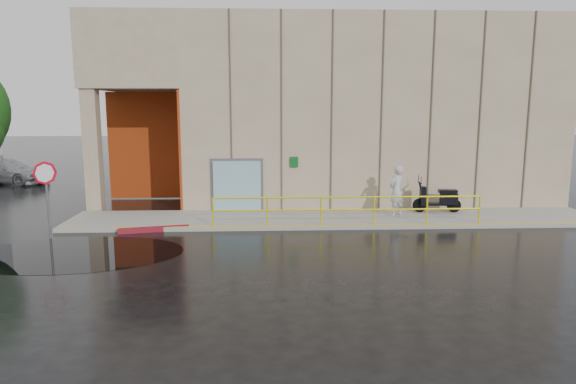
# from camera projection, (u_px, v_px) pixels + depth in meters

# --- Properties ---
(ground) EXTENTS (120.00, 120.00, 0.00)m
(ground) POSITION_uv_depth(u_px,v_px,m) (220.00, 256.00, 14.99)
(ground) COLOR black
(ground) RESTS_ON ground
(sidewalk) EXTENTS (20.00, 3.00, 0.15)m
(sidewalk) POSITION_uv_depth(u_px,v_px,m) (335.00, 219.00, 19.58)
(sidewalk) COLOR gray
(sidewalk) RESTS_ON ground
(building) EXTENTS (20.00, 10.17, 8.00)m
(building) POSITION_uv_depth(u_px,v_px,m) (341.00, 108.00, 25.32)
(building) COLOR gray
(building) RESTS_ON ground
(guardrail) EXTENTS (9.56, 0.06, 1.03)m
(guardrail) POSITION_uv_depth(u_px,v_px,m) (348.00, 210.00, 18.16)
(guardrail) COLOR yellow
(guardrail) RESTS_ON sidewalk
(person) EXTENTS (0.84, 0.80, 1.94)m
(person) POSITION_uv_depth(u_px,v_px,m) (397.00, 191.00, 19.67)
(person) COLOR #B6B6BB
(person) RESTS_ON sidewalk
(scooter) EXTENTS (1.92, 0.76, 1.46)m
(scooter) POSITION_uv_depth(u_px,v_px,m) (438.00, 191.00, 20.28)
(scooter) COLOR black
(scooter) RESTS_ON sidewalk
(stop_sign) EXTENTS (0.59, 0.56, 2.57)m
(stop_sign) POSITION_uv_depth(u_px,v_px,m) (46.00, 182.00, 16.65)
(stop_sign) COLOR slate
(stop_sign) RESTS_ON ground
(red_curb) EXTENTS (2.38, 0.68, 0.18)m
(red_curb) POSITION_uv_depth(u_px,v_px,m) (154.00, 229.00, 17.84)
(red_curb) COLOR maroon
(red_curb) RESTS_ON ground
(puddle) EXTENTS (6.60, 4.26, 0.01)m
(puddle) POSITION_uv_depth(u_px,v_px,m) (74.00, 254.00, 15.23)
(puddle) COLOR black
(puddle) RESTS_ON ground
(car_c) EXTENTS (5.06, 3.03, 1.37)m
(car_c) POSITION_uv_depth(u_px,v_px,m) (7.00, 171.00, 28.79)
(car_c) COLOR #9A9DA1
(car_c) RESTS_ON ground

